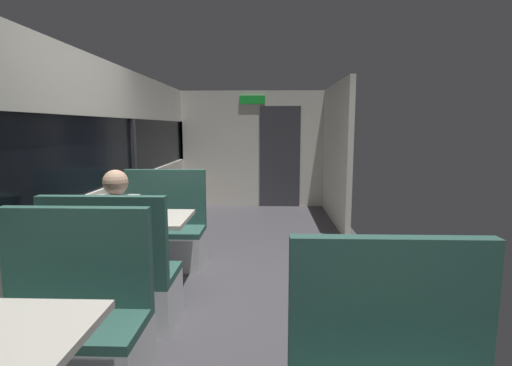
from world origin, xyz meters
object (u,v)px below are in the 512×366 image
object	(u,v)px
bench_mid_window_facing_entry	(163,237)
seated_passenger	(118,259)
bench_near_window_facing_entry	(68,337)
dining_table_mid_window	(142,227)
bench_mid_window_facing_end	(116,287)

from	to	relation	value
bench_mid_window_facing_entry	seated_passenger	bearing A→B (deg)	-90.00
bench_near_window_facing_entry	bench_mid_window_facing_entry	world-z (taller)	same
seated_passenger	bench_mid_window_facing_entry	bearing A→B (deg)	90.00
bench_near_window_facing_entry	seated_passenger	world-z (taller)	seated_passenger
bench_near_window_facing_entry	dining_table_mid_window	bearing A→B (deg)	90.00
bench_mid_window_facing_entry	seated_passenger	size ratio (longest dim) A/B	0.87
bench_mid_window_facing_end	seated_passenger	xyz separation A→B (m)	(0.00, 0.07, 0.21)
bench_mid_window_facing_entry	bench_near_window_facing_entry	bearing A→B (deg)	-90.00
bench_near_window_facing_entry	bench_mid_window_facing_end	xyz separation A→B (m)	(0.00, 0.73, 0.00)
bench_mid_window_facing_entry	seated_passenger	distance (m)	1.34
bench_near_window_facing_entry	seated_passenger	size ratio (longest dim) A/B	0.87
bench_mid_window_facing_end	bench_mid_window_facing_entry	world-z (taller)	same
bench_mid_window_facing_entry	bench_mid_window_facing_end	bearing A→B (deg)	-90.00
bench_near_window_facing_entry	dining_table_mid_window	size ratio (longest dim) A/B	1.22
bench_mid_window_facing_end	bench_mid_window_facing_entry	xyz separation A→B (m)	(0.00, 1.40, 0.00)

